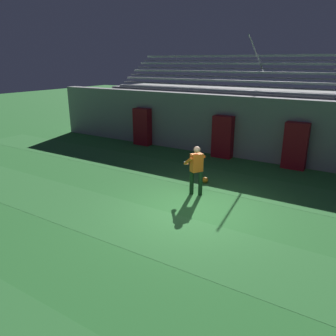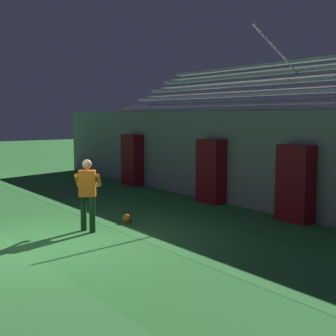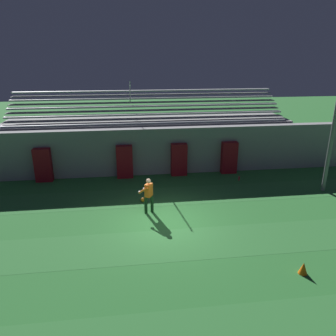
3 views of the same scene
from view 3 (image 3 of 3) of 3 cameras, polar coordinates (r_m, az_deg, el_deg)
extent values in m
plane|color=#2D7533|center=(14.19, -0.72, -9.95)|extent=(80.00, 80.00, 0.00)
cube|color=#337A38|center=(12.90, 0.08, -13.21)|extent=(28.00, 2.24, 0.01)
cube|color=#337A38|center=(16.83, -1.90, -4.99)|extent=(28.00, 2.24, 0.01)
cube|color=gray|center=(19.64, -2.95, 2.97)|extent=(24.00, 0.60, 2.80)
cube|color=maroon|center=(19.19, -7.56, 1.07)|extent=(0.94, 0.44, 1.93)
cube|color=maroon|center=(19.42, 1.92, 1.46)|extent=(0.94, 0.44, 1.93)
cube|color=maroon|center=(19.77, -20.93, 0.47)|extent=(0.94, 0.44, 1.93)
cube|color=maroon|center=(20.13, 10.59, 1.78)|extent=(0.94, 0.44, 1.93)
cube|color=gray|center=(21.88, -3.44, 4.83)|extent=(18.00, 3.90, 2.90)
cube|color=silver|center=(19.99, -3.20, 7.84)|extent=(17.10, 0.36, 0.10)
cube|color=gray|center=(19.84, -3.14, 7.08)|extent=(17.10, 0.60, 0.04)
cube|color=silver|center=(20.60, -3.37, 9.32)|extent=(17.10, 0.36, 0.10)
cube|color=gray|center=(20.44, -3.31, 8.59)|extent=(17.10, 0.60, 0.04)
cube|color=silver|center=(21.22, -3.53, 10.71)|extent=(17.10, 0.36, 0.10)
cube|color=gray|center=(21.06, -3.48, 10.01)|extent=(17.10, 0.60, 0.04)
cube|color=silver|center=(21.86, -3.68, 12.02)|extent=(17.10, 0.36, 0.10)
cube|color=gray|center=(21.69, -3.63, 11.35)|extent=(17.10, 0.60, 0.04)
cube|color=silver|center=(22.50, -3.83, 13.26)|extent=(17.10, 0.36, 0.10)
cube|color=gray|center=(22.33, -3.78, 12.62)|extent=(17.10, 0.60, 0.04)
cylinder|color=silver|center=(20.82, -6.64, 12.81)|extent=(0.06, 2.63, 1.65)
cylinder|color=#143319|center=(15.04, -3.87, -6.43)|extent=(0.19, 0.19, 0.82)
cylinder|color=#143319|center=(15.13, -2.80, -6.24)|extent=(0.19, 0.19, 0.82)
cube|color=orange|center=(14.79, -3.39, -3.86)|extent=(0.41, 0.45, 0.60)
sphere|color=tan|center=(14.62, -3.43, -2.28)|extent=(0.22, 0.22, 0.22)
cylinder|color=orange|center=(14.64, -4.32, -3.92)|extent=(0.45, 0.33, 0.37)
cylinder|color=orange|center=(15.03, -3.44, -3.27)|extent=(0.45, 0.33, 0.37)
cube|color=silver|center=(14.81, -4.91, -4.19)|extent=(0.15, 0.15, 0.08)
cube|color=silver|center=(15.13, -4.17, -3.65)|extent=(0.15, 0.15, 0.08)
sphere|color=orange|center=(16.26, -4.39, -5.53)|extent=(0.22, 0.22, 0.22)
cone|color=orange|center=(12.21, 22.50, -15.82)|extent=(0.30, 0.30, 0.42)
cylinder|color=red|center=(19.30, 12.26, -1.78)|extent=(0.07, 0.07, 0.24)
camera|label=1|loc=(7.55, 40.69, -6.47)|focal=35.00mm
camera|label=2|loc=(14.39, 40.25, -2.74)|focal=50.00mm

